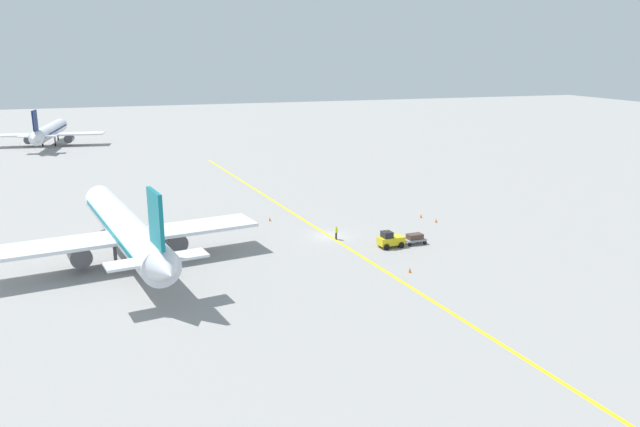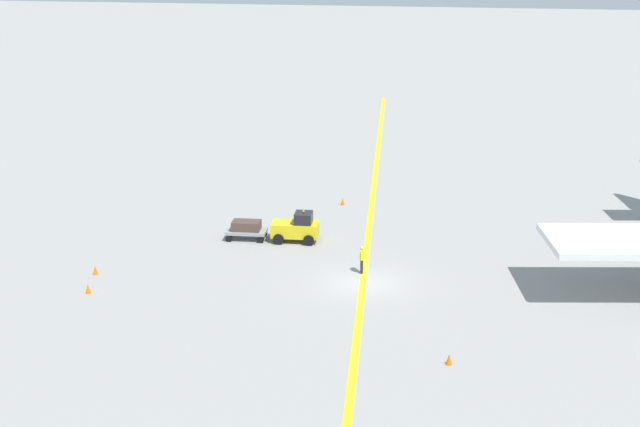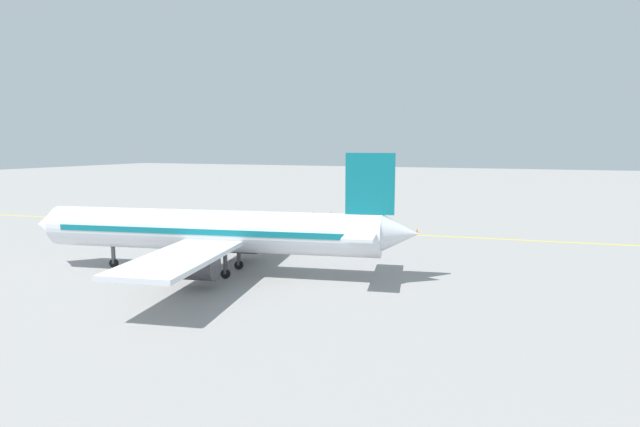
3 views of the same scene
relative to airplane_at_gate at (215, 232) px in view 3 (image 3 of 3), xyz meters
The scene contains 10 objects.
ground_plane 24.29m from the airplane_at_gate, ahead, with size 400.00×400.00×0.00m, color gray.
apron_yellow_centreline 24.29m from the airplane_at_gate, ahead, with size 0.40×120.00×0.01m, color yellow.
airplane_at_gate is the anchor object (origin of this frame).
baggage_tug_white 29.56m from the airplane_at_gate, ahead, with size 3.10×1.94×2.11m.
baggage_cart_trailing 32.79m from the airplane_at_gate, ahead, with size 2.69×1.58×1.24m.
ground_crew_worker 24.37m from the airplane_at_gate, ahead, with size 0.24×0.58×1.68m.
traffic_cone_near_nose 39.81m from the airplane_at_gate, ahead, with size 0.32×0.32×0.55m, color orange.
traffic_cone_mid_apron 22.13m from the airplane_at_gate, 31.91° to the left, with size 0.32×0.32×0.55m, color orange.
traffic_cone_by_wingtip 39.37m from the airplane_at_gate, ahead, with size 0.32×0.32×0.55m, color orange.
traffic_cone_far_edge 30.44m from the airplane_at_gate, 24.47° to the right, with size 0.32×0.32×0.55m, color orange.
Camera 3 is at (-60.43, -26.92, 11.17)m, focal length 28.00 mm.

